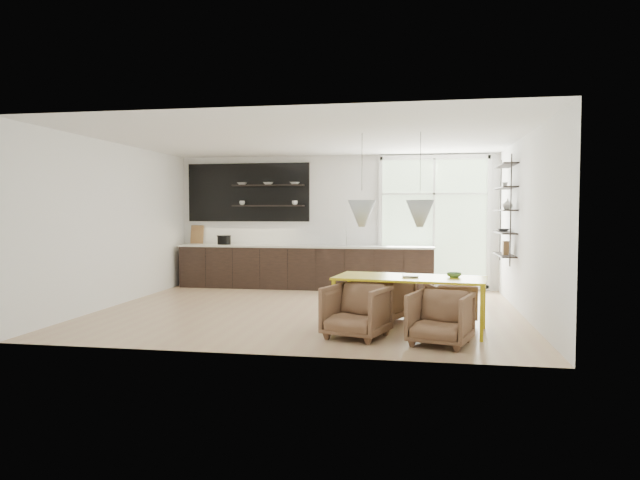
{
  "coord_description": "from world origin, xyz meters",
  "views": [
    {
      "loc": [
        1.82,
        -9.42,
        1.7
      ],
      "look_at": [
        0.1,
        0.6,
        1.17
      ],
      "focal_mm": 32.0,
      "sensor_mm": 36.0,
      "label": 1
    }
  ],
  "objects_px": {
    "dining_table": "(410,281)",
    "armchair_back_left": "(384,297)",
    "armchair_front_right": "(440,318)",
    "wire_stool": "(351,308)",
    "armchair_front_left": "(356,311)",
    "armchair_back_right": "(450,302)"
  },
  "relations": [
    {
      "from": "dining_table",
      "to": "armchair_back_left",
      "type": "bearing_deg",
      "value": 126.49
    },
    {
      "from": "dining_table",
      "to": "armchair_front_right",
      "type": "distance_m",
      "value": 0.98
    },
    {
      "from": "dining_table",
      "to": "wire_stool",
      "type": "height_order",
      "value": "dining_table"
    },
    {
      "from": "armchair_front_left",
      "to": "wire_stool",
      "type": "relative_size",
      "value": 1.98
    },
    {
      "from": "armchair_back_right",
      "to": "armchair_front_left",
      "type": "bearing_deg",
      "value": 32.12
    },
    {
      "from": "dining_table",
      "to": "wire_stool",
      "type": "xyz_separation_m",
      "value": [
        -0.86,
        0.23,
        -0.46
      ]
    },
    {
      "from": "armchair_back_right",
      "to": "armchair_front_left",
      "type": "relative_size",
      "value": 0.85
    },
    {
      "from": "armchair_back_left",
      "to": "armchair_front_left",
      "type": "relative_size",
      "value": 1.0
    },
    {
      "from": "armchair_back_right",
      "to": "armchair_back_left",
      "type": "bearing_deg",
      "value": -14.48
    },
    {
      "from": "armchair_back_right",
      "to": "armchair_front_right",
      "type": "relative_size",
      "value": 0.9
    },
    {
      "from": "armchair_front_right",
      "to": "dining_table",
      "type": "bearing_deg",
      "value": 133.17
    },
    {
      "from": "wire_stool",
      "to": "armchair_front_left",
      "type": "bearing_deg",
      "value": -78.42
    },
    {
      "from": "armchair_front_right",
      "to": "wire_stool",
      "type": "xyz_separation_m",
      "value": [
        -1.26,
        1.05,
        -0.08
      ]
    },
    {
      "from": "armchair_front_left",
      "to": "armchair_front_right",
      "type": "bearing_deg",
      "value": 6.56
    },
    {
      "from": "dining_table",
      "to": "armchair_back_right",
      "type": "xyz_separation_m",
      "value": [
        0.59,
        0.7,
        -0.41
      ]
    },
    {
      "from": "armchair_back_right",
      "to": "armchair_front_right",
      "type": "xyz_separation_m",
      "value": [
        -0.2,
        -1.52,
        0.04
      ]
    },
    {
      "from": "armchair_front_left",
      "to": "armchair_front_right",
      "type": "distance_m",
      "value": 1.11
    },
    {
      "from": "armchair_back_left",
      "to": "wire_stool",
      "type": "bearing_deg",
      "value": 74.0
    },
    {
      "from": "armchair_back_right",
      "to": "armchair_front_left",
      "type": "height_order",
      "value": "armchair_front_left"
    },
    {
      "from": "wire_stool",
      "to": "armchair_back_right",
      "type": "bearing_deg",
      "value": 17.93
    },
    {
      "from": "armchair_front_right",
      "to": "armchair_front_left",
      "type": "bearing_deg",
      "value": -174.47
    },
    {
      "from": "armchair_front_left",
      "to": "wire_stool",
      "type": "height_order",
      "value": "armchair_front_left"
    }
  ]
}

